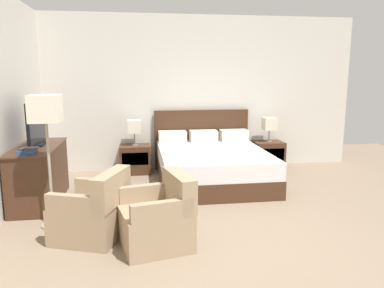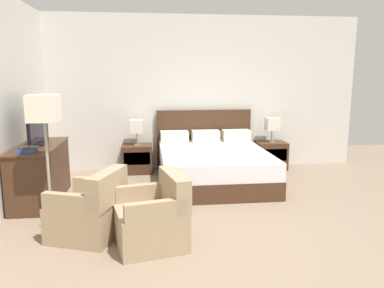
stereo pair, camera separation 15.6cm
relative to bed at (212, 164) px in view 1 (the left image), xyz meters
The scene contains 14 objects.
ground_plane 2.46m from the bed, 96.13° to the right, with size 10.37×10.37×0.00m, color #84705B.
wall_back 1.56m from the bed, 103.82° to the left, with size 6.41×0.06×2.84m, color beige.
bed is the anchor object (origin of this frame).
nightstand_left 1.47m from the bed, 149.09° to the left, with size 0.54×0.43×0.51m.
nightstand_right 1.47m from the bed, 30.91° to the left, with size 0.54×0.43×0.51m.
table_lamp_left 1.56m from the bed, 149.04° to the left, with size 0.23×0.23×0.46m.
table_lamp_right 1.56m from the bed, 30.96° to the left, with size 0.23×0.23×0.46m.
dresser 2.66m from the bed, 165.75° to the right, with size 0.55×1.38×0.80m.
tv 2.76m from the bed, 167.00° to the right, with size 0.18×0.90×0.61m.
book_red_cover 2.86m from the bed, 156.71° to the right, with size 0.21×0.20×0.04m, color #234C8E.
book_blue_cover 2.84m from the bed, 156.52° to the right, with size 0.21×0.16×0.03m, color #383333.
armchair_by_window 2.59m from the bed, 131.21° to the right, with size 0.89×0.88×0.76m.
armchair_companion 2.45m from the bed, 114.44° to the right, with size 0.82×0.81×0.76m.
floor_lamp 2.89m from the bed, 145.15° to the right, with size 0.33×0.33×1.55m.
Camera 1 is at (-0.95, -3.51, 1.78)m, focal length 35.00 mm.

